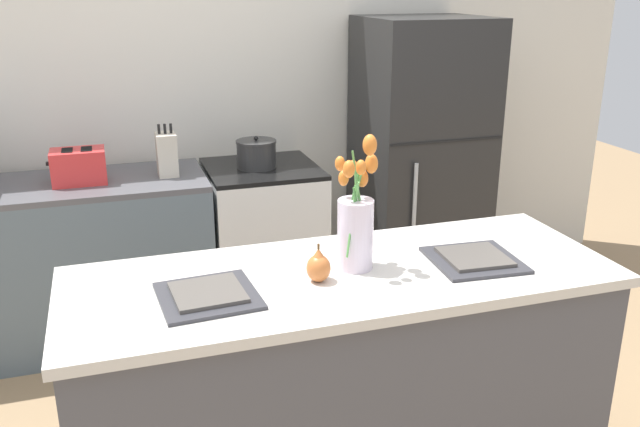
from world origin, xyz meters
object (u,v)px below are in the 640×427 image
plate_setting_right (474,259)px  toaster (79,166)px  refrigerator (420,163)px  flower_vase (356,223)px  knife_block (167,154)px  cooking_pot (256,154)px  stove_range (264,242)px  plate_setting_left (208,295)px  pear_figurine (319,267)px

plate_setting_right → toaster: (-1.29, 1.63, 0.01)m
refrigerator → flower_vase: bearing=-122.4°
toaster → knife_block: (0.43, 0.01, 0.03)m
refrigerator → flower_vase: size_ratio=3.67×
refrigerator → cooking_pot: 0.99m
stove_range → cooking_pot: 0.52m
plate_setting_left → plate_setting_right: (0.90, 0.00, 0.00)m
refrigerator → knife_block: refrigerator is taller
stove_range → refrigerator: 1.03m
plate_setting_left → cooking_pot: (0.52, 1.65, 0.00)m
knife_block → plate_setting_right: bearing=-62.5°
plate_setting_right → cooking_pot: cooking_pot is taller
pear_figurine → knife_block: knife_block is taller
refrigerator → plate_setting_right: 1.76m
pear_figurine → toaster: (-0.74, 1.61, -0.03)m
cooking_pot → toaster: bearing=-178.8°
toaster → knife_block: knife_block is taller
stove_range → pear_figurine: (-0.20, -1.64, 0.55)m
toaster → plate_setting_right: bearing=-51.6°
plate_setting_left → knife_block: (0.04, 1.64, 0.04)m
cooking_pot → flower_vase: bearing=-90.7°
plate_setting_right → stove_range: bearing=101.9°
toaster → knife_block: bearing=1.7°
stove_range → flower_vase: size_ratio=1.95×
stove_range → pear_figurine: size_ratio=6.99×
plate_setting_right → knife_block: 1.85m
pear_figurine → plate_setting_right: 0.55m
plate_setting_right → pear_figurine: bearing=178.7°
refrigerator → plate_setting_left: (-1.50, -1.65, 0.13)m
flower_vase → plate_setting_left: size_ratio=1.48×
plate_setting_left → toaster: (-0.39, 1.63, 0.01)m
plate_setting_left → toaster: toaster is taller
plate_setting_left → knife_block: size_ratio=1.13×
stove_range → flower_vase: bearing=-91.8°
plate_setting_left → knife_block: bearing=88.4°
flower_vase → knife_block: 1.63m
stove_range → plate_setting_right: bearing=-78.1°
refrigerator → toaster: refrigerator is taller
refrigerator → toaster: bearing=-179.2°
plate_setting_left → toaster: size_ratio=1.09×
flower_vase → cooking_pot: flower_vase is taller
knife_block → flower_vase: bearing=-73.8°
refrigerator → plate_setting_right: size_ratio=5.44×
stove_range → knife_block: (-0.50, -0.01, 0.55)m
plate_setting_right → cooking_pot: bearing=103.0°
toaster → refrigerator: bearing=0.8°
flower_vase → plate_setting_right: (0.40, -0.08, -0.15)m
flower_vase → plate_setting_left: (-0.50, -0.08, -0.15)m
stove_range → cooking_pot: cooking_pot is taller
stove_range → pear_figurine: pear_figurine is taller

